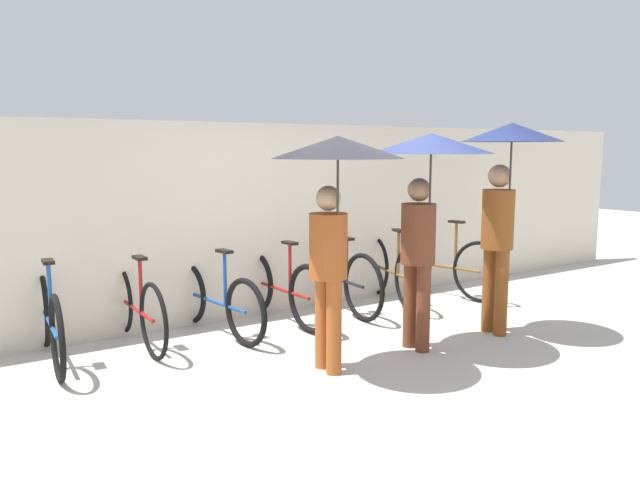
# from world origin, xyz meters

# --- Properties ---
(ground_plane) EXTENTS (30.00, 30.00, 0.00)m
(ground_plane) POSITION_xyz_m (0.00, 0.00, 0.00)
(ground_plane) COLOR #B7B2A8
(back_wall) EXTENTS (12.71, 0.12, 2.16)m
(back_wall) POSITION_xyz_m (0.00, 2.23, 1.08)
(back_wall) COLOR beige
(back_wall) RESTS_ON ground
(parked_bicycle_0) EXTENTS (0.44, 1.78, 1.05)m
(parked_bicycle_0) POSITION_xyz_m (-2.35, 1.76, 0.38)
(parked_bicycle_0) COLOR black
(parked_bicycle_0) RESTS_ON ground
(parked_bicycle_1) EXTENTS (0.44, 1.71, 0.98)m
(parked_bicycle_1) POSITION_xyz_m (-1.57, 1.84, 0.37)
(parked_bicycle_1) COLOR black
(parked_bicycle_1) RESTS_ON ground
(parked_bicycle_2) EXTENTS (0.44, 1.75, 1.04)m
(parked_bicycle_2) POSITION_xyz_m (-0.79, 1.76, 0.35)
(parked_bicycle_2) COLOR black
(parked_bicycle_2) RESTS_ON ground
(parked_bicycle_3) EXTENTS (0.44, 1.79, 1.07)m
(parked_bicycle_3) POSITION_xyz_m (-0.00, 1.80, 0.38)
(parked_bicycle_3) COLOR black
(parked_bicycle_3) RESTS_ON ground
(parked_bicycle_4) EXTENTS (0.44, 1.80, 1.03)m
(parked_bicycle_4) POSITION_xyz_m (0.78, 1.84, 0.39)
(parked_bicycle_4) COLOR black
(parked_bicycle_4) RESTS_ON ground
(parked_bicycle_5) EXTENTS (0.55, 1.70, 1.11)m
(parked_bicycle_5) POSITION_xyz_m (1.57, 1.81, 0.40)
(parked_bicycle_5) COLOR black
(parked_bicycle_5) RESTS_ON ground
(parked_bicycle_6) EXTENTS (0.57, 1.81, 1.06)m
(parked_bicycle_6) POSITION_xyz_m (2.35, 1.75, 0.40)
(parked_bicycle_6) COLOR black
(parked_bicycle_6) RESTS_ON ground
(pedestrian_leading) EXTENTS (1.07, 1.07, 1.98)m
(pedestrian_leading) POSITION_xyz_m (-0.42, 0.15, 1.59)
(pedestrian_leading) COLOR #9E4C1E
(pedestrian_leading) RESTS_ON ground
(pedestrian_center) EXTENTS (1.11, 1.11, 2.01)m
(pedestrian_center) POSITION_xyz_m (0.60, 0.18, 1.63)
(pedestrian_center) COLOR brown
(pedestrian_center) RESTS_ON ground
(pedestrian_trailing) EXTENTS (0.97, 0.97, 2.12)m
(pedestrian_trailing) POSITION_xyz_m (1.61, 0.14, 1.65)
(pedestrian_trailing) COLOR brown
(pedestrian_trailing) RESTS_ON ground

